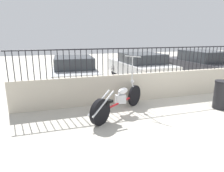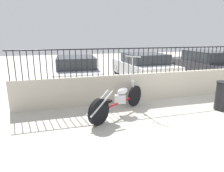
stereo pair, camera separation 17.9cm
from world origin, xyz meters
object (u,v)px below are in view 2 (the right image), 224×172
Objects in this scene: car_silver at (76,70)px; car_white at (143,67)px; motorcycle_red at (116,102)px; car_dark_grey at (204,64)px; trash_bin at (223,96)px.

car_silver is 3.22m from car_white.
motorcycle_red is 6.96m from car_dark_grey.
car_white is (3.22, 0.03, 0.03)m from car_silver.
motorcycle_red is at bearing 122.88° from car_dark_grey.
motorcycle_red is 4.70m from car_white.
motorcycle_red is 3.20m from trash_bin.
trash_bin is 5.80m from car_silver.
car_dark_grey is (3.34, -0.25, 0.02)m from car_white.
car_dark_grey is (5.89, 3.70, 0.30)m from motorcycle_red.
trash_bin is (3.17, -0.42, 0.03)m from motorcycle_red.
car_white is at bearing 20.36° from motorcycle_red.
motorcycle_red is 0.49× the size of car_white.
motorcycle_red is 3.98m from car_silver.
car_dark_grey is at bearing -88.51° from car_silver.
trash_bin is 0.21× the size of car_silver.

